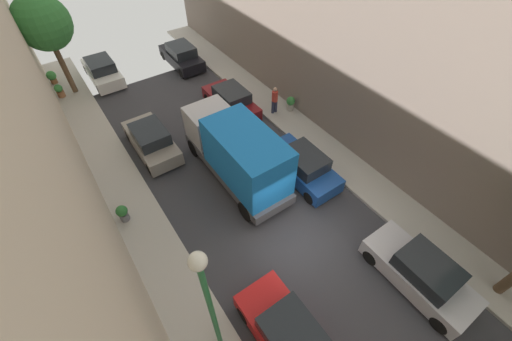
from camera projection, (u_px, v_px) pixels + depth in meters
ground at (293, 240)px, 13.69m from camera, size 32.00×32.00×0.00m
sidewalk_left at (188, 307)px, 11.69m from camera, size 2.00×44.00×0.15m
sidewalk_right at (372, 188)px, 15.57m from camera, size 2.00×44.00×0.15m
parked_car_left_2 at (291, 338)px, 10.40m from camera, size 1.78×4.20×1.57m
parked_car_left_3 at (151, 140)px, 16.97m from camera, size 1.78×4.20×1.57m
parked_car_left_4 at (102, 71)px, 21.83m from camera, size 1.78×4.20×1.57m
parked_car_right_1 at (420, 273)px, 11.91m from camera, size 1.78×4.20×1.57m
parked_car_right_2 at (302, 166)px, 15.71m from camera, size 1.78×4.20×1.57m
parked_car_right_3 at (231, 101)px, 19.42m from camera, size 1.78×4.20×1.57m
parked_car_right_4 at (182, 56)px, 23.26m from camera, size 1.78×4.20×1.57m
delivery_truck at (237, 152)px, 14.81m from camera, size 2.26×6.60×3.38m
pedestrian at (275, 99)px, 18.94m from camera, size 0.40×0.36×1.72m
street_tree_0 at (43, 23)px, 17.93m from camera, size 3.08×3.08×6.00m
potted_plant_0 at (52, 77)px, 21.51m from camera, size 0.61×0.61×0.86m
potted_plant_1 at (59, 91)px, 20.44m from camera, size 0.49×0.49×0.85m
potted_plant_2 at (291, 103)px, 19.43m from camera, size 0.53×0.53×0.89m
potted_plant_3 at (123, 213)px, 13.90m from camera, size 0.50×0.50×0.86m
lamp_post at (208, 296)px, 8.00m from camera, size 0.44×0.44×5.98m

